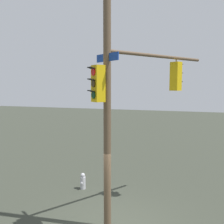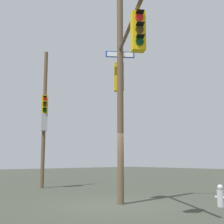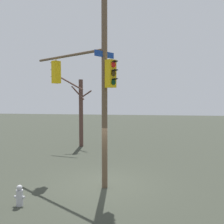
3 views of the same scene
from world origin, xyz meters
The scene contains 4 objects.
ground_plane centered at (0.00, 0.00, 0.00)m, with size 80.00×80.00×0.00m, color #34382D.
main_signal_pole_assembly centered at (0.46, 0.09, 5.15)m, with size 4.52×5.11×9.44m.
secondary_pole_assembly centered at (-7.42, 1.17, 3.99)m, with size 0.73×0.50×7.83m.
fire_hydrant centered at (2.56, 2.39, 0.34)m, with size 0.38×0.24×0.73m.
Camera 2 is at (8.15, -7.32, 1.57)m, focal length 49.44 mm.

